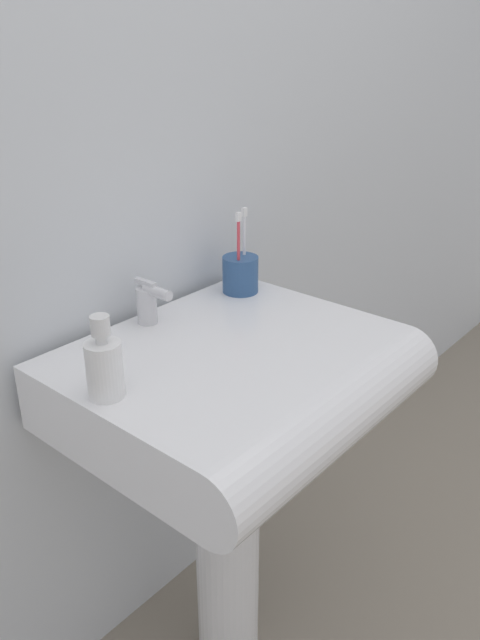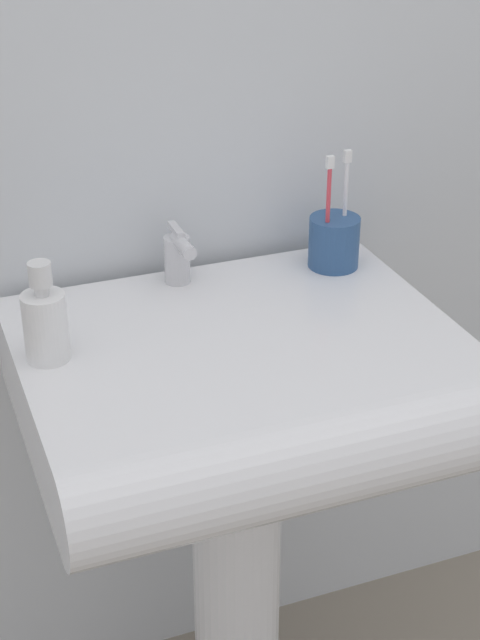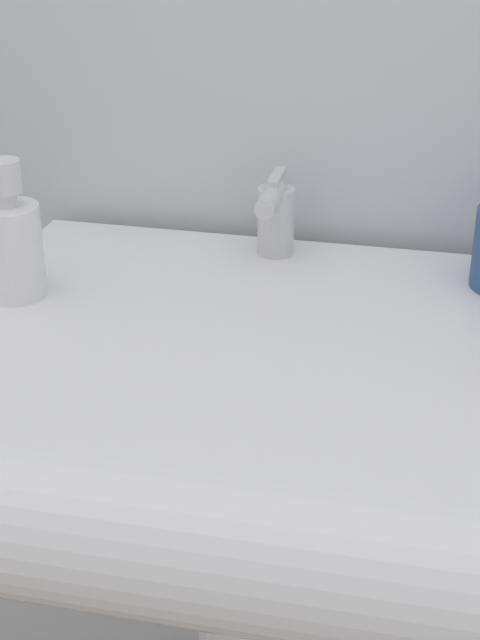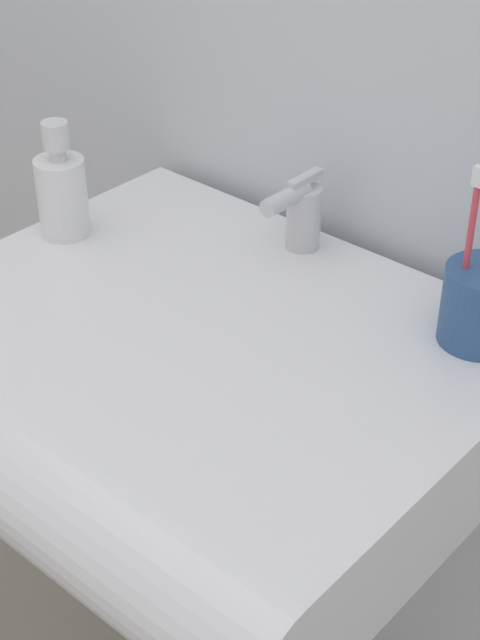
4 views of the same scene
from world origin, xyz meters
name	(u,v)px [view 1 (image 1 of 4)]	position (x,y,z in m)	size (l,w,h in m)	color
wall_back	(118,146)	(0.00, 0.28, 1.20)	(5.00, 0.05, 2.40)	silver
sink_pedestal	(227,537)	(0.00, 0.00, 0.36)	(0.15, 0.15, 0.71)	white
sink_basin	(246,383)	(0.00, -0.05, 0.78)	(0.64, 0.54, 0.14)	white
faucet	(149,302)	(-0.03, 0.19, 0.90)	(0.04, 0.10, 0.10)	silver
toothbrush_cup	(240,273)	(0.23, 0.16, 0.89)	(0.08, 0.08, 0.20)	#2D5184
soap_bottle	(104,366)	(-0.27, 0.03, 0.91)	(0.06, 0.06, 0.15)	white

